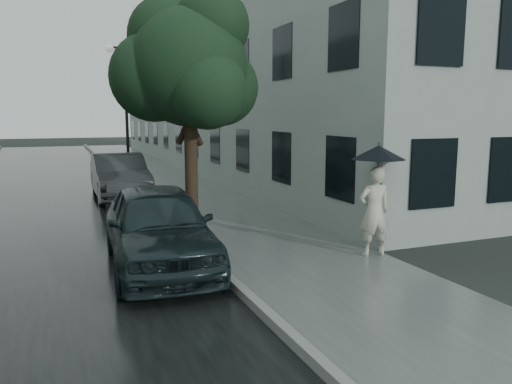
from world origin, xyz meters
name	(u,v)px	position (x,y,z in m)	size (l,w,h in m)	color
ground	(333,286)	(0.00, 0.00, 0.00)	(120.00, 120.00, 0.00)	black
sidewalk	(180,188)	(0.25, 12.00, 0.00)	(3.50, 60.00, 0.01)	slate
kerb_near	(132,189)	(-1.57, 12.00, 0.07)	(0.15, 60.00, 0.15)	slate
asphalt_road	(31,197)	(-5.08, 12.00, 0.00)	(6.85, 60.00, 0.00)	black
building_near	(239,85)	(5.47, 19.50, 4.50)	(7.02, 36.00, 9.00)	gray
pedestrian	(374,212)	(1.70, 1.31, 0.92)	(0.66, 0.44, 1.82)	beige
umbrella	(378,152)	(1.74, 1.29, 2.11)	(1.16, 1.16, 1.36)	black
street_tree	(188,66)	(-1.39, 3.98, 3.89)	(3.34, 3.03, 5.53)	#332619
lamp_post	(123,107)	(-1.59, 13.69, 3.16)	(0.85, 0.35, 5.56)	black
car_near	(158,226)	(-2.48, 2.20, 0.78)	(1.83, 4.55, 1.55)	black
car_far	(119,176)	(-2.20, 10.52, 0.77)	(1.62, 4.66, 1.53)	#25282A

